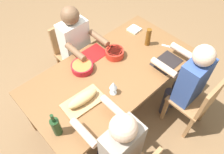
{
  "coord_description": "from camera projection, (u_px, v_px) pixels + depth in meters",
  "views": [
    {
      "loc": [
        -1.05,
        -1.12,
        2.49
      ],
      "look_at": [
        0.0,
        0.0,
        0.63
      ],
      "focal_mm": 34.78,
      "sensor_mm": 36.0,
      "label": 1
    }
  ],
  "objects": [
    {
      "name": "ground_plane",
      "position": [
        112.0,
        107.0,
        2.9
      ],
      "size": [
        8.0,
        8.0,
        0.0
      ],
      "primitive_type": "plane",
      "color": "brown"
    },
    {
      "name": "dining_table",
      "position": [
        112.0,
        75.0,
        2.39
      ],
      "size": [
        1.9,
        0.98,
        0.74
      ],
      "color": "brown",
      "rests_on": "ground_plane"
    },
    {
      "name": "chair_far_center",
      "position": [
        71.0,
        50.0,
        2.91
      ],
      "size": [
        0.4,
        0.4,
        0.85
      ],
      "color": "#9E7044",
      "rests_on": "ground_plane"
    },
    {
      "name": "diner_far_center",
      "position": [
        77.0,
        45.0,
        2.66
      ],
      "size": [
        0.41,
        0.53,
        1.2
      ],
      "color": "#2D2D38",
      "rests_on": "ground_plane"
    },
    {
      "name": "chair_near_right",
      "position": [
        197.0,
        102.0,
        2.38
      ],
      "size": [
        0.4,
        0.4,
        0.85
      ],
      "color": "#9E7044",
      "rests_on": "ground_plane"
    },
    {
      "name": "diner_near_right",
      "position": [
        188.0,
        80.0,
        2.3
      ],
      "size": [
        0.41,
        0.53,
        1.2
      ],
      "color": "#2D2D38",
      "rests_on": "ground_plane"
    },
    {
      "name": "diner_near_left",
      "position": [
        118.0,
        146.0,
        1.85
      ],
      "size": [
        0.41,
        0.53,
        1.2
      ],
      "color": "#2D2D38",
      "rests_on": "ground_plane"
    },
    {
      "name": "serving_bowl_greens",
      "position": [
        115.0,
        53.0,
        2.44
      ],
      "size": [
        0.21,
        0.21,
        0.08
      ],
      "color": "red",
      "rests_on": "dining_table"
    },
    {
      "name": "serving_bowl_fruit",
      "position": [
        82.0,
        67.0,
        2.31
      ],
      "size": [
        0.23,
        0.23,
        0.07
      ],
      "color": "#B21923",
      "rests_on": "dining_table"
    },
    {
      "name": "cutting_board",
      "position": [
        83.0,
        102.0,
        2.07
      ],
      "size": [
        0.41,
        0.24,
        0.02
      ],
      "primitive_type": "cube",
      "rotation": [
        0.0,
        0.0,
        -0.06
      ],
      "color": "tan",
      "rests_on": "dining_table"
    },
    {
      "name": "bread_loaf",
      "position": [
        83.0,
        99.0,
        2.02
      ],
      "size": [
        0.33,
        0.13,
        0.09
      ],
      "primitive_type": "ellipsoid",
      "rotation": [
        0.0,
        0.0,
        -0.06
      ],
      "color": "tan",
      "rests_on": "cutting_board"
    },
    {
      "name": "wine_bottle",
      "position": [
        56.0,
        126.0,
        1.8
      ],
      "size": [
        0.08,
        0.08,
        0.29
      ],
      "color": "#193819",
      "rests_on": "dining_table"
    },
    {
      "name": "beer_bottle",
      "position": [
        148.0,
        37.0,
        2.51
      ],
      "size": [
        0.06,
        0.06,
        0.22
      ],
      "primitive_type": "cylinder",
      "color": "brown",
      "rests_on": "dining_table"
    },
    {
      "name": "wine_glass",
      "position": [
        113.0,
        86.0,
        2.06
      ],
      "size": [
        0.08,
        0.08,
        0.17
      ],
      "color": "silver",
      "rests_on": "dining_table"
    },
    {
      "name": "placemat_far_center",
      "position": [
        92.0,
        54.0,
        2.48
      ],
      "size": [
        0.32,
        0.23,
        0.01
      ],
      "primitive_type": "cube",
      "color": "maroon",
      "rests_on": "dining_table"
    },
    {
      "name": "placemat_near_right",
      "position": [
        167.0,
        62.0,
        2.4
      ],
      "size": [
        0.32,
        0.23,
        0.01
      ],
      "primitive_type": "cube",
      "color": "black",
      "rests_on": "dining_table"
    },
    {
      "name": "fork_near_left",
      "position": [
        83.0,
        130.0,
        1.89
      ],
      "size": [
        0.02,
        0.17,
        0.01
      ],
      "primitive_type": "cube",
      "rotation": [
        0.0,
        0.0,
        -0.01
      ],
      "color": "silver",
      "rests_on": "dining_table"
    },
    {
      "name": "carving_knife",
      "position": [
        171.0,
        47.0,
        2.56
      ],
      "size": [
        0.12,
        0.22,
        0.01
      ],
      "primitive_type": "cube",
      "rotation": [
        0.0,
        0.0,
        2.0
      ],
      "color": "silver",
      "rests_on": "dining_table"
    },
    {
      "name": "napkin_stack",
      "position": [
        134.0,
        29.0,
        2.76
      ],
      "size": [
        0.15,
        0.15,
        0.02
      ],
      "primitive_type": "cube",
      "rotation": [
        0.0,
        0.0,
        0.07
      ],
      "color": "white",
      "rests_on": "dining_table"
    }
  ]
}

